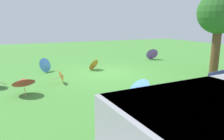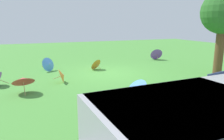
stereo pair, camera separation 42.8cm
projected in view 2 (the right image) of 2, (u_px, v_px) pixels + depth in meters
name	position (u px, v px, depth m)	size (l,w,h in m)	color
ground	(110.00, 73.00, 11.40)	(40.00, 40.00, 0.00)	#478C38
van_dark	(218.00, 129.00, 3.55)	(4.68, 2.30, 1.53)	#99999E
park_bench	(217.00, 82.00, 7.99)	(1.66, 0.76, 0.90)	navy
shade_tree	(223.00, 14.00, 10.31)	(2.15, 2.15, 4.26)	brown
parasol_red_0	(23.00, 80.00, 8.07)	(0.92, 0.89, 0.83)	tan
parasol_purple_1	(156.00, 54.00, 15.69)	(1.00, 0.93, 0.88)	tan
parasol_orange_0	(95.00, 64.00, 12.29)	(0.83, 0.75, 0.67)	tan
parasol_blue_0	(49.00, 64.00, 11.85)	(0.87, 0.88, 0.80)	tan
parasol_orange_1	(62.00, 75.00, 9.60)	(0.62, 0.69, 0.66)	tan
parasol_blue_1	(135.00, 88.00, 7.40)	(0.82, 0.91, 0.77)	tan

